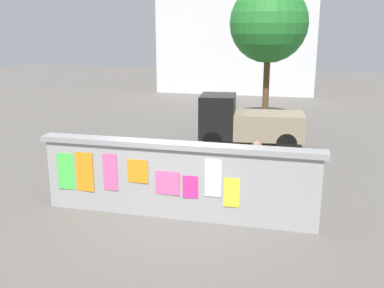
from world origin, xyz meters
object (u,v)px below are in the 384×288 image
motorcycle (203,177)px  tree_roadside (269,24)px  bicycle_near (281,168)px  bicycle_far (111,177)px  person_walking (256,167)px  auto_rickshaw_truck (246,122)px

motorcycle → tree_roadside: 9.47m
bicycle_near → motorcycle: bearing=-140.9°
bicycle_far → tree_roadside: bearing=70.3°
person_walking → bicycle_near: bearing=76.6°
auto_rickshaw_truck → bicycle_near: 3.74m
auto_rickshaw_truck → person_walking: size_ratio=2.30×
motorcycle → tree_roadside: (0.79, 8.62, 3.83)m
motorcycle → bicycle_far: 2.42m
person_walking → bicycle_far: bearing=176.7°
auto_rickshaw_truck → motorcycle: auto_rickshaw_truck is taller
auto_rickshaw_truck → person_walking: (0.95, -5.45, 0.09)m
motorcycle → bicycle_near: bearing=39.1°
auto_rickshaw_truck → bicycle_far: (-2.82, -5.23, -0.54)m
auto_rickshaw_truck → bicycle_near: auto_rickshaw_truck is taller
auto_rickshaw_truck → tree_roadside: 5.03m
bicycle_far → person_walking: bearing=-3.3°
bicycle_far → bicycle_near: bearing=23.1°
bicycle_near → bicycle_far: (-4.25, -1.81, 0.00)m
motorcycle → bicycle_near: (1.86, 1.51, -0.10)m
motorcycle → person_walking: 1.56m
person_walking → tree_roadside: size_ratio=0.27×
auto_rickshaw_truck → motorcycle: bearing=-94.9°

